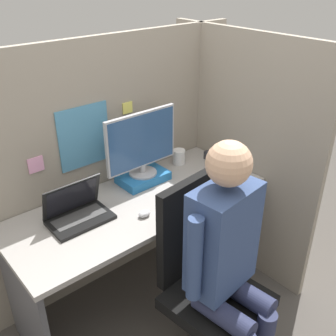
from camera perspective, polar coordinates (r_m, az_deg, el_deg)
ground_plane at (r=2.62m, az=0.77°, el=-21.56°), size 12.00×12.00×0.00m
cubicle_panel_back at (r=2.52m, az=-9.00°, el=-0.13°), size 2.06×0.05×1.64m
cubicle_panel_right at (r=2.73m, az=10.15°, el=1.99°), size 0.04×1.26×1.64m
desk at (r=2.41m, az=-4.14°, el=-8.33°), size 1.56×0.63×0.75m
paper_box at (r=2.50m, az=-3.64°, el=-1.34°), size 0.31×0.20×0.05m
monitor at (r=2.39m, az=-3.85°, el=3.67°), size 0.50×0.18×0.41m
laptop at (r=2.18m, az=-12.95°, el=-6.34°), size 0.33×0.21×0.22m
mouse at (r=2.17m, az=-3.44°, el=-6.62°), size 0.07×0.05×0.04m
stapler at (r=2.74m, az=6.78°, el=1.43°), size 0.05×0.17×0.06m
carrot_toy at (r=2.38m, az=6.23°, el=-3.09°), size 0.05×0.15×0.05m
office_chair at (r=2.15m, az=5.42°, el=-15.31°), size 0.53×0.57×1.03m
person at (r=1.90m, az=8.85°, el=-12.36°), size 0.48×0.44×1.34m
coffee_mug at (r=2.70m, az=1.59°, el=1.66°), size 0.09×0.09×0.10m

